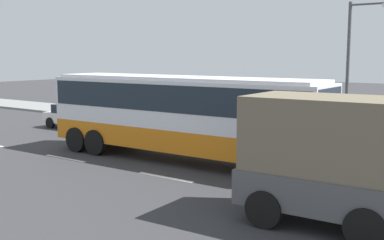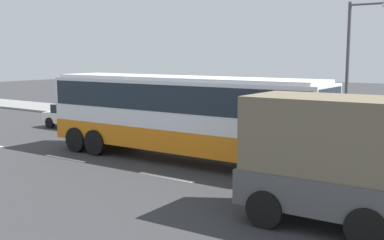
% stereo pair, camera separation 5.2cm
% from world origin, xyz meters
% --- Properties ---
extents(ground_plane, '(120.00, 120.00, 0.00)m').
position_xyz_m(ground_plane, '(0.00, 0.00, 0.00)').
color(ground_plane, '#333335').
extents(sidewalk_curb, '(80.00, 4.00, 0.15)m').
position_xyz_m(sidewalk_curb, '(0.00, 8.69, 0.07)').
color(sidewalk_curb, gray).
rests_on(sidewalk_curb, ground_plane).
extents(lane_centreline, '(39.60, 0.16, 0.01)m').
position_xyz_m(lane_centreline, '(0.52, -3.00, 0.00)').
color(lane_centreline, white).
rests_on(lane_centreline, ground_plane).
extents(coach_bus, '(12.23, 2.79, 3.43)m').
position_xyz_m(coach_bus, '(-1.45, -0.51, 2.13)').
color(coach_bus, orange).
rests_on(coach_bus, ground_plane).
extents(cargo_truck, '(7.17, 2.81, 3.26)m').
position_xyz_m(cargo_truck, '(7.22, -4.23, 1.70)').
color(cargo_truck, '#19592D').
rests_on(cargo_truck, ground_plane).
extents(car_white_minivan, '(4.71, 1.91, 1.41)m').
position_xyz_m(car_white_minivan, '(-11.42, 2.91, 0.76)').
color(car_white_minivan, white).
rests_on(car_white_minivan, ground_plane).
extents(pedestrian_near_curb, '(0.32, 0.32, 1.72)m').
position_xyz_m(pedestrian_near_curb, '(-1.59, 7.17, 1.14)').
color(pedestrian_near_curb, brown).
rests_on(pedestrian_near_curb, sidewalk_curb).
extents(street_lamp, '(2.05, 0.24, 6.63)m').
position_xyz_m(street_lamp, '(2.99, 7.25, 4.01)').
color(street_lamp, '#47474C').
rests_on(street_lamp, sidewalk_curb).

